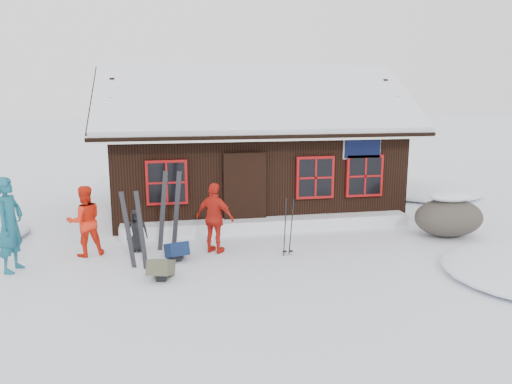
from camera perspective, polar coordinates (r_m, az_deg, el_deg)
ground at (r=10.83m, az=-3.86°, el=-8.04°), size 120.00×120.00×0.00m
mountain_hut at (r=15.49m, az=-0.64°, el=3.91°), size 8.90×6.09×4.42m
snow_drift at (r=13.13m, az=1.46°, el=-3.71°), size 7.60×0.60×0.35m
snow_mounds at (r=12.85m, az=2.49°, el=-4.87°), size 20.60×13.20×0.48m
skier_teal at (r=11.20m, az=-26.32°, el=-3.35°), size 0.64×0.81×1.95m
skier_orange_left at (r=11.67m, az=-18.97°, el=-3.15°), size 0.92×0.82×1.58m
skier_orange_right at (r=11.26m, az=-4.72°, el=-3.00°), size 1.00×0.87×1.61m
skier_crouched at (r=11.71m, az=-13.45°, el=-4.31°), size 0.49×0.32×0.98m
boulder at (r=13.49m, az=21.16°, el=-2.58°), size 1.75×1.31×1.02m
ski_pair_mid at (r=10.53m, az=-13.70°, el=-4.40°), size 0.53×0.20×1.68m
ski_pair_right at (r=11.61m, az=-9.85°, el=-2.23°), size 0.61×0.15×1.89m
ski_poles at (r=11.14m, az=3.69°, el=-4.11°), size 0.24×0.12×1.33m
backpack_blue at (r=11.09m, az=-9.04°, el=-6.87°), size 0.55×0.64×0.30m
backpack_olive at (r=10.04m, az=-10.79°, el=-8.89°), size 0.57×0.66×0.30m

